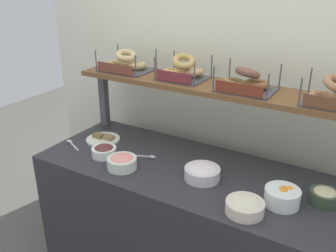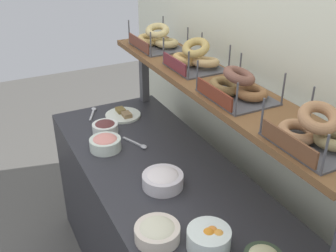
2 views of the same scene
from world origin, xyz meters
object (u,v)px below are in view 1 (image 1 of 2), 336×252
object	(u,v)px
bowl_tuna_salad	(324,196)
bagel_basket_everything	(335,96)
serving_plate_white	(103,139)
bagel_basket_sesame	(183,71)
bowl_fruit_salad	(282,196)
bowl_cream_cheese	(202,172)
bowl_lox_spread	(122,162)
bagel_basket_cinnamon_raisin	(246,82)
bowl_potato_salad	(245,206)
serving_spoon_by_edge	(146,156)
bagel_basket_plain	(126,64)
bowl_chocolate_spread	(104,151)
serving_spoon_near_plate	(71,143)

from	to	relation	value
bowl_tuna_salad	bagel_basket_everything	distance (m)	0.49
serving_plate_white	bagel_basket_sesame	world-z (taller)	bagel_basket_sesame
bowl_fruit_salad	bowl_cream_cheese	size ratio (longest dim) A/B	0.87
bowl_fruit_salad	bowl_tuna_salad	bearing A→B (deg)	35.13
bowl_lox_spread	bagel_basket_cinnamon_raisin	bearing A→B (deg)	38.91
bowl_potato_salad	serving_spoon_by_edge	bearing A→B (deg)	162.64
bowl_tuna_salad	serving_spoon_by_edge	bearing A→B (deg)	-176.75
bowl_tuna_salad	bowl_cream_cheese	xyz separation A→B (m)	(-0.60, -0.10, 0.00)
bowl_potato_salad	bowl_fruit_salad	world-z (taller)	bowl_fruit_salad
bagel_basket_plain	bagel_basket_everything	size ratio (longest dim) A/B	1.09
bowl_chocolate_spread	bowl_fruit_salad	distance (m)	1.06
serving_plate_white	bowl_potato_salad	bearing A→B (deg)	-14.29
serving_spoon_near_plate	bagel_basket_everything	distance (m)	1.57
bagel_basket_sesame	bowl_potato_salad	bearing A→B (deg)	-39.79
bowl_lox_spread	bowl_potato_salad	bearing A→B (deg)	-3.39
bowl_potato_salad	bowl_lox_spread	size ratio (longest dim) A/B	1.06
serving_spoon_by_edge	bagel_basket_sesame	xyz separation A→B (m)	(0.09, 0.29, 0.47)
serving_spoon_near_plate	bowl_potato_salad	bearing A→B (deg)	-5.67
serving_plate_white	bowl_tuna_salad	bearing A→B (deg)	0.04
bowl_fruit_salad	bagel_basket_cinnamon_raisin	distance (m)	0.63
bowl_cream_cheese	bagel_basket_cinnamon_raisin	world-z (taller)	bagel_basket_cinnamon_raisin
bowl_chocolate_spread	bagel_basket_sesame	xyz separation A→B (m)	(0.31, 0.40, 0.45)
bowl_chocolate_spread	bagel_basket_plain	size ratio (longest dim) A/B	0.46
bagel_basket_plain	bagel_basket_sesame	xyz separation A→B (m)	(0.42, 0.02, 0.01)
bowl_fruit_salad	bagel_basket_sesame	distance (m)	0.93
bowl_chocolate_spread	serving_plate_white	distance (m)	0.23
bagel_basket_everything	bowl_lox_spread	bearing A→B (deg)	-156.40
serving_spoon_near_plate	bagel_basket_everything	world-z (taller)	bagel_basket_everything
bowl_potato_salad	serving_plate_white	distance (m)	1.11
bagel_basket_plain	bagel_basket_sesame	bearing A→B (deg)	2.14
bowl_potato_salad	serving_plate_white	world-z (taller)	bowl_potato_salad
serving_plate_white	bagel_basket_plain	distance (m)	0.52
bowl_lox_spread	bagel_basket_plain	bearing A→B (deg)	122.46
bowl_fruit_salad	bagel_basket_cinnamon_raisin	xyz separation A→B (m)	(-0.33, 0.32, 0.43)
bowl_fruit_salad	bagel_basket_cinnamon_raisin	size ratio (longest dim) A/B	0.55
serving_spoon_by_edge	bowl_tuna_salad	bearing A→B (deg)	3.25
bowl_tuna_salad	bagel_basket_cinnamon_raisin	world-z (taller)	bagel_basket_cinnamon_raisin
bowl_potato_salad	bowl_tuna_salad	bearing A→B (deg)	42.46
serving_plate_white	serving_spoon_near_plate	bearing A→B (deg)	-131.56
bowl_potato_salad	bagel_basket_everything	xyz separation A→B (m)	(0.25, 0.48, 0.44)
serving_plate_white	serving_spoon_by_edge	world-z (taller)	serving_plate_white
bowl_fruit_salad	bagel_basket_cinnamon_raisin	bearing A→B (deg)	135.75
bowl_chocolate_spread	serving_spoon_by_edge	xyz separation A→B (m)	(0.23, 0.11, -0.03)
bowl_fruit_salad	bagel_basket_sesame	size ratio (longest dim) A/B	0.60
bowl_potato_salad	bagel_basket_everything	world-z (taller)	bagel_basket_everything
serving_spoon_by_edge	bagel_basket_everything	bearing A→B (deg)	15.26
bowl_chocolate_spread	serving_spoon_by_edge	distance (m)	0.25
bowl_potato_salad	bagel_basket_plain	size ratio (longest dim) A/B	0.55
bowl_cream_cheese	serving_spoon_by_edge	size ratio (longest dim) A/B	1.12
bowl_potato_salad	bowl_tuna_salad	world-z (taller)	same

